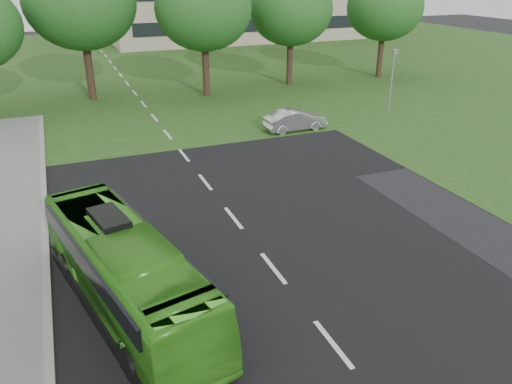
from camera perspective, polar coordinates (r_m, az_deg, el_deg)
ground at (r=15.54m, az=5.01°, el=-12.43°), size 160.00×160.00×0.00m
street_surfaces at (r=35.44m, az=-12.39°, el=8.55°), size 120.00×120.00×0.15m
tree_park_b at (r=40.21m, az=-19.46°, el=19.80°), size 7.97×7.97×10.45m
tree_park_c at (r=39.52m, az=-6.03°, el=20.09°), size 7.22×7.22×9.59m
tree_park_d at (r=43.79m, az=4.02°, el=20.07°), size 6.86×6.86×9.08m
tree_park_e at (r=48.32m, az=14.53°, el=19.72°), size 6.71×6.71×8.95m
bus at (r=15.07m, az=-14.71°, el=-8.70°), size 4.14×9.31×2.52m
sedan at (r=31.37m, az=4.49°, el=8.21°), size 3.98×1.50×1.30m
camera_pole at (r=36.83m, az=15.35°, el=13.15°), size 0.37×0.32×4.21m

